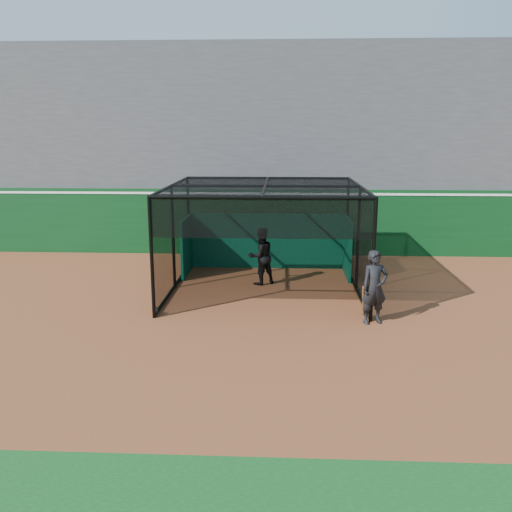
{
  "coord_description": "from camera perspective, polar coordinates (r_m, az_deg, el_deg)",
  "views": [
    {
      "loc": [
        0.9,
        -12.03,
        4.67
      ],
      "look_at": [
        0.23,
        2.0,
        1.4
      ],
      "focal_mm": 38.0,
      "sensor_mm": 36.0,
      "label": 1
    }
  ],
  "objects": [
    {
      "name": "on_deck_player",
      "position": [
        13.58,
        12.37,
        -3.24
      ],
      "size": [
        0.77,
        0.63,
        1.84
      ],
      "color": "black",
      "rests_on": "ground"
    },
    {
      "name": "batter",
      "position": [
        16.68,
        0.52,
        -0.02
      ],
      "size": [
        1.08,
        1.02,
        1.76
      ],
      "primitive_type": "imported",
      "rotation": [
        0.0,
        0.0,
        3.7
      ],
      "color": "black",
      "rests_on": "ground"
    },
    {
      "name": "grandstand",
      "position": [
        24.32,
        0.63,
        12.64
      ],
      "size": [
        50.0,
        7.85,
        8.95
      ],
      "color": "#4C4C4F",
      "rests_on": "ground"
    },
    {
      "name": "outfield_wall",
      "position": [
        20.83,
        0.22,
        3.75
      ],
      "size": [
        50.0,
        0.5,
        2.5
      ],
      "color": "#0A3A15",
      "rests_on": "ground"
    },
    {
      "name": "batting_cage",
      "position": [
        16.01,
        0.95,
        1.84
      ],
      "size": [
        5.56,
        5.54,
        3.09
      ],
      "color": "black",
      "rests_on": "ground"
    },
    {
      "name": "ground",
      "position": [
        12.93,
        -1.45,
        -8.06
      ],
      "size": [
        120.0,
        120.0,
        0.0
      ],
      "primitive_type": "plane",
      "color": "brown",
      "rests_on": "ground"
    }
  ]
}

